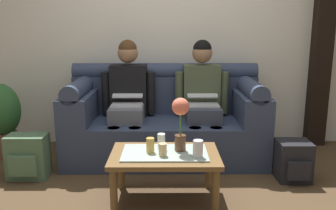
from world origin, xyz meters
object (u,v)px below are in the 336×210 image
object	(u,v)px
coffee_table	(165,160)
cup_far_left	(163,150)
flower_vase	(180,117)
cup_near_left	(161,141)
cup_far_center	(198,149)
person_left	(128,95)
backpack_right	(293,161)
person_right	(202,95)
backpack_left	(28,157)
potted_plant	(1,116)
couch	(165,122)
cup_near_right	(150,145)

from	to	relation	value
coffee_table	cup_far_left	distance (m)	0.14
flower_vase	cup_near_left	xyz separation A→B (m)	(-0.15, 0.03, -0.21)
cup_far_center	cup_far_left	world-z (taller)	cup_far_center
person_left	backpack_right	world-z (taller)	person_left
cup_near_left	cup_far_left	xyz separation A→B (m)	(0.01, -0.15, -0.01)
cup_far_left	cup_far_center	bearing A→B (deg)	-5.42
backpack_right	person_right	bearing A→B (deg)	140.93
backpack_left	potted_plant	world-z (taller)	potted_plant
person_left	flower_vase	size ratio (longest dim) A/B	2.90
couch	backpack_left	size ratio (longest dim) A/B	4.98
couch	backpack_right	distance (m)	1.32
coffee_table	backpack_right	xyz separation A→B (m)	(1.15, 0.39, -0.16)
backpack_right	potted_plant	distance (m)	2.95
cup_near_right	backpack_right	size ratio (longest dim) A/B	0.33
coffee_table	flower_vase	xyz separation A→B (m)	(0.12, 0.04, 0.33)
couch	backpack_left	xyz separation A→B (m)	(-1.24, -0.57, -0.18)
backpack_right	backpack_left	bearing A→B (deg)	178.70
backpack_right	potted_plant	world-z (taller)	potted_plant
potted_plant	person_right	bearing A→B (deg)	-0.34
cup_near_left	cup_far_left	distance (m)	0.15
person_left	cup_far_center	xyz separation A→B (m)	(0.63, -1.12, -0.19)
couch	cup_near_right	size ratio (longest dim) A/B	17.20
backpack_left	backpack_right	world-z (taller)	backpack_left
flower_vase	cup_far_center	world-z (taller)	flower_vase
person_left	person_right	distance (m)	0.77
cup_near_right	potted_plant	bearing A→B (deg)	147.39
coffee_table	cup_near_left	bearing A→B (deg)	111.52
potted_plant	coffee_table	bearing A→B (deg)	-30.69
person_left	coffee_table	size ratio (longest dim) A/B	1.45
couch	flower_vase	xyz separation A→B (m)	(0.12, -0.97, 0.30)
cup_near_right	cup_far_left	size ratio (longest dim) A/B	1.20
person_left	cup_near_left	size ratio (longest dim) A/B	9.72
backpack_right	person_left	bearing A→B (deg)	157.98
cup_near_right	cup_far_center	size ratio (longest dim) A/B	0.90
flower_vase	cup_near_left	distance (m)	0.26
potted_plant	cup_far_center	bearing A→B (deg)	-29.83
coffee_table	cup_near_right	xyz separation A→B (m)	(-0.11, -0.01, 0.12)
backpack_right	couch	bearing A→B (deg)	151.54
cup_far_left	coffee_table	bearing A→B (deg)	79.49
couch	backpack_left	world-z (taller)	couch
backpack_left	potted_plant	xyz separation A→B (m)	(-0.47, 0.58, 0.23)
person_right	flower_vase	size ratio (longest dim) A/B	2.90
cup_near_left	cup_near_right	distance (m)	0.11
cup_far_center	cup_far_left	distance (m)	0.26
flower_vase	cup_far_center	size ratio (longest dim) A/B	3.26
cup_near_left	backpack_left	xyz separation A→B (m)	(-1.22, 0.37, -0.27)
backpack_left	cup_near_right	bearing A→B (deg)	-21.62
backpack_left	cup_far_left	bearing A→B (deg)	-23.05
cup_far_center	cup_far_left	bearing A→B (deg)	174.58
cup_near_left	cup_far_left	size ratio (longest dim) A/B	1.30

